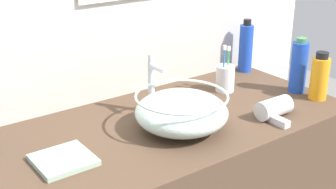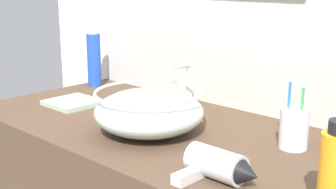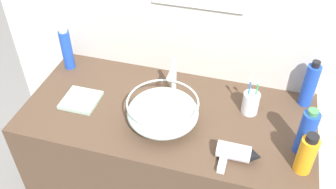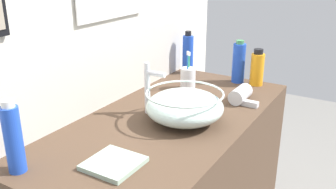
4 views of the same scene
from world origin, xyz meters
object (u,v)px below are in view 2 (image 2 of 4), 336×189
(faucet, at_px, (189,82))
(spray_bottle, at_px, (94,59))
(toothbrush_cup, at_px, (294,128))
(hand_towel, at_px, (73,103))
(hair_drier, at_px, (220,166))
(glass_bowl_sink, at_px, (150,111))

(faucet, height_order, spray_bottle, spray_bottle)
(toothbrush_cup, relative_size, hand_towel, 1.19)
(hair_drier, xyz_separation_m, toothbrush_cup, (0.02, 0.29, 0.02))
(faucet, relative_size, spray_bottle, 0.93)
(glass_bowl_sink, relative_size, hair_drier, 1.76)
(glass_bowl_sink, bearing_deg, hair_drier, -19.00)
(hair_drier, distance_m, spray_bottle, 1.00)
(glass_bowl_sink, relative_size, faucet, 1.42)
(toothbrush_cup, relative_size, spray_bottle, 0.83)
(glass_bowl_sink, xyz_separation_m, toothbrush_cup, (0.35, 0.18, -0.01))
(faucet, distance_m, spray_bottle, 0.60)
(hair_drier, height_order, spray_bottle, spray_bottle)
(hair_drier, bearing_deg, spray_bottle, 157.73)
(spray_bottle, xyz_separation_m, hand_towel, (0.18, -0.23, -0.10))
(spray_bottle, distance_m, hand_towel, 0.31)
(glass_bowl_sink, relative_size, toothbrush_cup, 1.60)
(toothbrush_cup, xyz_separation_m, hand_towel, (-0.76, -0.15, -0.05))
(faucet, height_order, hair_drier, faucet)
(toothbrush_cup, height_order, hand_towel, toothbrush_cup)
(hair_drier, bearing_deg, faucet, 139.88)
(glass_bowl_sink, height_order, toothbrush_cup, toothbrush_cup)
(faucet, relative_size, toothbrush_cup, 1.13)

